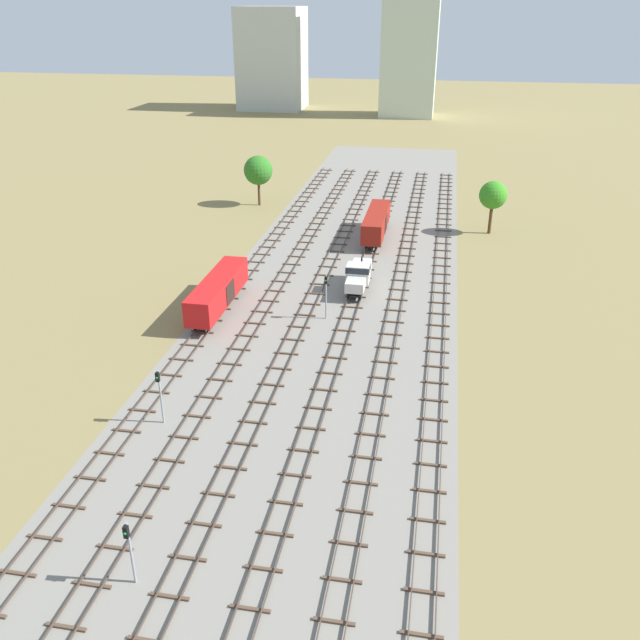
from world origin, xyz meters
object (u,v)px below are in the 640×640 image
Objects in this scene: signal_post_mid at (326,291)px; signal_post_near at (129,545)px; shunter_loco_centre_near at (359,274)px; freight_boxcar_centre_mid at (376,222)px; signal_post_nearest at (160,390)px; freight_boxcar_far_left_nearest at (218,290)px.

signal_post_near is at bearing -97.22° from signal_post_mid.
signal_post_mid is at bearing -105.69° from shunter_loco_centre_near.
signal_post_nearest is (-12.04, -50.15, 0.68)m from freight_boxcar_centre_mid.
signal_post_near is (4.81, -16.06, -0.20)m from signal_post_nearest.
shunter_loco_centre_near is 8.98m from signal_post_mid.
signal_post_near is (7.21, -37.92, 0.48)m from freight_boxcar_far_left_nearest.
shunter_loco_centre_near is 0.60× the size of freight_boxcar_centre_mid.
freight_boxcar_centre_mid is 2.78× the size of signal_post_mid.
freight_boxcar_far_left_nearest is 2.86× the size of signal_post_nearest.
signal_post_near is (-7.23, -66.21, 0.48)m from freight_boxcar_centre_mid.
shunter_loco_centre_near is at bearing 81.19° from signal_post_near.
shunter_loco_centre_near is 32.82m from signal_post_nearest.
shunter_loco_centre_near is 47.14m from signal_post_near.
shunter_loco_centre_near is at bearing -90.02° from freight_boxcar_centre_mid.
shunter_loco_centre_near is (14.43, 8.65, -0.44)m from freight_boxcar_far_left_nearest.
signal_post_nearest is at bearing -113.68° from signal_post_mid.
signal_post_nearest is at bearing -111.52° from shunter_loco_centre_near.
shunter_loco_centre_near is at bearing 30.95° from freight_boxcar_far_left_nearest.
freight_boxcar_far_left_nearest is 22.00m from signal_post_nearest.
freight_boxcar_far_left_nearest is 2.78× the size of signal_post_mid.
signal_post_mid is (-2.41, -8.57, 1.21)m from shunter_loco_centre_near.
signal_post_nearest is (2.40, -21.86, 0.68)m from freight_boxcar_far_left_nearest.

